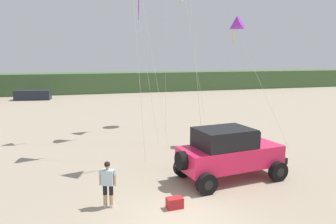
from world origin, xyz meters
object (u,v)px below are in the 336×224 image
(cooler_box, at_px, (175,203))
(distant_sedan, at_px, (33,95))
(person_watching, at_px, (108,182))
(kite_yellow_diamond, at_px, (235,26))
(jeep, at_px, (229,152))

(cooler_box, relative_size, distant_sedan, 0.13)
(person_watching, bearing_deg, cooler_box, -19.22)
(cooler_box, xyz_separation_m, kite_yellow_diamond, (6.27, 7.72, 6.87))
(jeep, xyz_separation_m, kite_yellow_diamond, (3.19, 5.76, 5.86))
(jeep, height_order, kite_yellow_diamond, kite_yellow_diamond)
(cooler_box, bearing_deg, distant_sedan, 99.63)
(jeep, relative_size, cooler_box, 8.87)
(cooler_box, xyz_separation_m, distant_sedan, (-7.82, 33.26, 0.41))
(jeep, xyz_separation_m, distant_sedan, (-10.90, 31.30, -0.60))
(distant_sedan, bearing_deg, cooler_box, -69.03)
(distant_sedan, bearing_deg, jeep, -63.06)
(jeep, relative_size, kite_yellow_diamond, 0.64)
(jeep, distance_m, person_watching, 5.42)
(person_watching, relative_size, distant_sedan, 0.40)
(cooler_box, bearing_deg, person_watching, 157.18)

